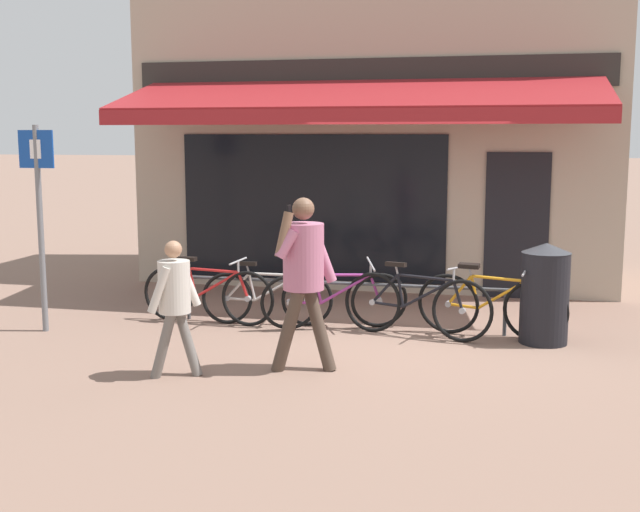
{
  "coord_description": "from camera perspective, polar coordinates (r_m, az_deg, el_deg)",
  "views": [
    {
      "loc": [
        1.17,
        -9.21,
        2.33
      ],
      "look_at": [
        -0.71,
        -0.91,
        1.05
      ],
      "focal_mm": 45.0,
      "sensor_mm": 36.0,
      "label": 1
    }
  ],
  "objects": [
    {
      "name": "parking_sign",
      "position": [
        10.01,
        -19.33,
        3.33
      ],
      "size": [
        0.44,
        0.07,
        2.46
      ],
      "color": "slate",
      "rests_on": "ground_plane"
    },
    {
      "name": "bike_rack_rail",
      "position": [
        9.79,
        1.43,
        -2.33
      ],
      "size": [
        4.05,
        0.04,
        0.57
      ],
      "color": "#47494F",
      "rests_on": "ground_plane"
    },
    {
      "name": "bicycle_black",
      "position": [
        9.43,
        6.85,
        -3.41
      ],
      "size": [
        1.8,
        0.57,
        0.87
      ],
      "rotation": [
        -0.09,
        0.0,
        -0.23
      ],
      "color": "black",
      "rests_on": "ground_plane"
    },
    {
      "name": "ground_plane",
      "position": [
        9.57,
        5.38,
        -5.57
      ],
      "size": [
        160.0,
        160.0,
        0.0
      ],
      "primitive_type": "plane",
      "color": "#846656"
    },
    {
      "name": "pedestrian_adult",
      "position": [
        7.87,
        -1.19,
        -0.72
      ],
      "size": [
        0.67,
        0.6,
        1.75
      ],
      "rotation": [
        0.0,
        0.0,
        2.94
      ],
      "color": "#47382D",
      "rests_on": "ground_plane"
    },
    {
      "name": "shop_front",
      "position": [
        13.39,
        4.33,
        10.36
      ],
      "size": [
        7.35,
        4.82,
        5.52
      ],
      "color": "tan",
      "rests_on": "ground_plane"
    },
    {
      "name": "bicycle_orange",
      "position": [
        9.46,
        12.04,
        -3.45
      ],
      "size": [
        1.74,
        0.62,
        0.9
      ],
      "rotation": [
        0.13,
        0.0,
        -0.19
      ],
      "color": "black",
      "rests_on": "ground_plane"
    },
    {
      "name": "pedestrian_child",
      "position": [
        7.84,
        -10.31,
        -2.74
      ],
      "size": [
        0.48,
        0.49,
        1.35
      ],
      "rotation": [
        0.0,
        0.0,
        3.11
      ],
      "color": "slate",
      "rests_on": "ground_plane"
    },
    {
      "name": "bicycle_red",
      "position": [
        10.11,
        -8.02,
        -2.69
      ],
      "size": [
        1.77,
        0.52,
        0.83
      ],
      "rotation": [
        0.01,
        0.0,
        -0.07
      ],
      "color": "black",
      "rests_on": "ground_plane"
    },
    {
      "name": "bicycle_silver",
      "position": [
        9.99,
        -3.83,
        -2.9
      ],
      "size": [
        1.65,
        0.52,
        0.8
      ],
      "rotation": [
        -0.09,
        0.0,
        0.12
      ],
      "color": "black",
      "rests_on": "ground_plane"
    },
    {
      "name": "bicycle_purple",
      "position": [
        9.69,
        1.02,
        -3.09
      ],
      "size": [
        1.75,
        0.73,
        0.86
      ],
      "rotation": [
        0.15,
        0.0,
        0.33
      ],
      "color": "black",
      "rests_on": "ground_plane"
    },
    {
      "name": "litter_bin",
      "position": [
        9.38,
        15.69,
        -2.56
      ],
      "size": [
        0.55,
        0.55,
        1.15
      ],
      "color": "black",
      "rests_on": "ground_plane"
    }
  ]
}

